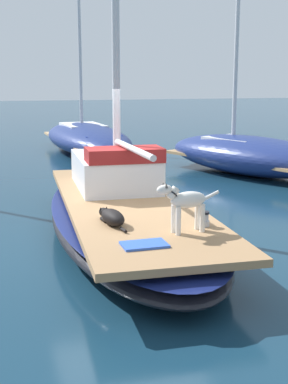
{
  "coord_description": "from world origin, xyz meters",
  "views": [
    {
      "loc": [
        -2.22,
        -8.41,
        2.67
      ],
      "look_at": [
        0.0,
        -1.0,
        1.01
      ],
      "focal_mm": 49.35,
      "sensor_mm": 36.0,
      "label": 1
    }
  ],
  "objects_px": {
    "sailboat_main": "(127,219)",
    "moored_boat_starboard_side": "(248,154)",
    "dog_black": "(112,217)",
    "moored_boat_far_astern": "(87,138)",
    "deck_winch": "(204,219)",
    "deck_towel": "(144,245)",
    "dog_white": "(185,202)"
  },
  "relations": [
    {
      "from": "moored_boat_starboard_side",
      "to": "deck_towel",
      "type": "bearing_deg",
      "value": -125.41
    },
    {
      "from": "dog_white",
      "to": "moored_boat_starboard_side",
      "type": "relative_size",
      "value": 0.13
    },
    {
      "from": "dog_black",
      "to": "deck_winch",
      "type": "relative_size",
      "value": 4.54
    },
    {
      "from": "sailboat_main",
      "to": "dog_black",
      "type": "xyz_separation_m",
      "value": [
        -0.59,
        -1.39,
        0.43
      ]
    },
    {
      "from": "dog_black",
      "to": "dog_white",
      "type": "bearing_deg",
      "value": -38.81
    },
    {
      "from": "dog_black",
      "to": "moored_boat_starboard_side",
      "type": "distance_m",
      "value": 8.49
    },
    {
      "from": "dog_black",
      "to": "moored_boat_far_astern",
      "type": "bearing_deg",
      "value": 81.07
    },
    {
      "from": "moored_boat_starboard_side",
      "to": "deck_winch",
      "type": "bearing_deg",
      "value": -121.88
    },
    {
      "from": "dog_white",
      "to": "deck_towel",
      "type": "distance_m",
      "value": 0.89
    },
    {
      "from": "dog_black",
      "to": "moored_boat_far_astern",
      "type": "distance_m",
      "value": 12.32
    },
    {
      "from": "moored_boat_far_astern",
      "to": "deck_towel",
      "type": "bearing_deg",
      "value": -97.55
    },
    {
      "from": "deck_winch",
      "to": "deck_towel",
      "type": "bearing_deg",
      "value": -149.99
    },
    {
      "from": "dog_black",
      "to": "moored_boat_starboard_side",
      "type": "xyz_separation_m",
      "value": [
        5.51,
        6.45,
        -0.19
      ]
    },
    {
      "from": "deck_towel",
      "to": "moored_boat_far_astern",
      "type": "xyz_separation_m",
      "value": [
        1.75,
        13.24,
        -0.12
      ]
    },
    {
      "from": "sailboat_main",
      "to": "moored_boat_starboard_side",
      "type": "height_order",
      "value": "moored_boat_starboard_side"
    },
    {
      "from": "dog_black",
      "to": "moored_boat_far_astern",
      "type": "relative_size",
      "value": 0.12
    },
    {
      "from": "deck_winch",
      "to": "moored_boat_starboard_side",
      "type": "xyz_separation_m",
      "value": [
        4.3,
        6.92,
        -0.18
      ]
    },
    {
      "from": "deck_winch",
      "to": "deck_towel",
      "type": "height_order",
      "value": "deck_winch"
    },
    {
      "from": "dog_black",
      "to": "moored_boat_far_astern",
      "type": "height_order",
      "value": "moored_boat_far_astern"
    },
    {
      "from": "moored_boat_far_astern",
      "to": "dog_black",
      "type": "bearing_deg",
      "value": -98.93
    },
    {
      "from": "dog_black",
      "to": "deck_towel",
      "type": "bearing_deg",
      "value": -81.58
    },
    {
      "from": "moored_boat_starboard_side",
      "to": "moored_boat_far_astern",
      "type": "distance_m",
      "value": 6.75
    },
    {
      "from": "dog_white",
      "to": "moored_boat_starboard_side",
      "type": "bearing_deg",
      "value": 56.8
    },
    {
      "from": "dog_black",
      "to": "deck_winch",
      "type": "height_order",
      "value": "dog_black"
    },
    {
      "from": "dog_white",
      "to": "deck_winch",
      "type": "xyz_separation_m",
      "value": [
        0.36,
        0.21,
        -0.32
      ]
    },
    {
      "from": "deck_towel",
      "to": "moored_boat_far_astern",
      "type": "distance_m",
      "value": 13.35
    },
    {
      "from": "deck_winch",
      "to": "moored_boat_far_astern",
      "type": "relative_size",
      "value": 0.03
    },
    {
      "from": "sailboat_main",
      "to": "dog_black",
      "type": "bearing_deg",
      "value": -113.0
    },
    {
      "from": "deck_winch",
      "to": "deck_towel",
      "type": "relative_size",
      "value": 0.38
    },
    {
      "from": "dog_black",
      "to": "deck_towel",
      "type": "xyz_separation_m",
      "value": [
        0.16,
        -1.07,
        -0.09
      ]
    },
    {
      "from": "moored_boat_starboard_side",
      "to": "dog_white",
      "type": "bearing_deg",
      "value": -123.2
    },
    {
      "from": "dog_black",
      "to": "moored_boat_far_astern",
      "type": "xyz_separation_m",
      "value": [
        1.91,
        12.16,
        -0.21
      ]
    }
  ]
}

